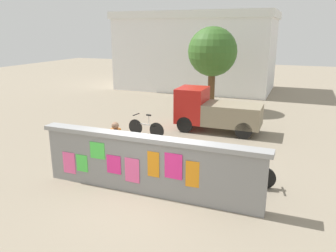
{
  "coord_description": "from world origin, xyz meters",
  "views": [
    {
      "loc": [
        3.55,
        -7.46,
        4.25
      ],
      "look_at": [
        -0.51,
        2.74,
        1.11
      ],
      "focal_mm": 35.9,
      "sensor_mm": 36.0,
      "label": 1
    }
  ],
  "objects_px": {
    "auto_rickshaw_truck": "(214,111)",
    "motorcycle": "(240,171)",
    "bicycle_near": "(146,128)",
    "tree_roadside": "(212,52)",
    "person_walking": "(116,142)"
  },
  "relations": [
    {
      "from": "tree_roadside",
      "to": "bicycle_near",
      "type": "bearing_deg",
      "value": -102.07
    },
    {
      "from": "auto_rickshaw_truck",
      "to": "person_walking",
      "type": "relative_size",
      "value": 2.23
    },
    {
      "from": "motorcycle",
      "to": "bicycle_near",
      "type": "distance_m",
      "value": 5.49
    },
    {
      "from": "motorcycle",
      "to": "bicycle_near",
      "type": "height_order",
      "value": "bicycle_near"
    },
    {
      "from": "motorcycle",
      "to": "bicycle_near",
      "type": "relative_size",
      "value": 1.11
    },
    {
      "from": "bicycle_near",
      "to": "motorcycle",
      "type": "bearing_deg",
      "value": -36.1
    },
    {
      "from": "auto_rickshaw_truck",
      "to": "motorcycle",
      "type": "relative_size",
      "value": 1.92
    },
    {
      "from": "person_walking",
      "to": "auto_rickshaw_truck",
      "type": "bearing_deg",
      "value": 73.03
    },
    {
      "from": "auto_rickshaw_truck",
      "to": "motorcycle",
      "type": "height_order",
      "value": "auto_rickshaw_truck"
    },
    {
      "from": "motorcycle",
      "to": "bicycle_near",
      "type": "bearing_deg",
      "value": 143.9
    },
    {
      "from": "bicycle_near",
      "to": "person_walking",
      "type": "bearing_deg",
      "value": -78.56
    },
    {
      "from": "auto_rickshaw_truck",
      "to": "bicycle_near",
      "type": "xyz_separation_m",
      "value": [
        -2.4,
        -1.81,
        -0.54
      ]
    },
    {
      "from": "motorcycle",
      "to": "tree_roadside",
      "type": "distance_m",
      "value": 9.93
    },
    {
      "from": "auto_rickshaw_truck",
      "to": "person_walking",
      "type": "height_order",
      "value": "auto_rickshaw_truck"
    },
    {
      "from": "bicycle_near",
      "to": "tree_roadside",
      "type": "xyz_separation_m",
      "value": [
        1.24,
        5.78,
        2.76
      ]
    }
  ]
}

